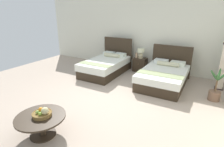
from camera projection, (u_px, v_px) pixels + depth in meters
ground_plane at (105, 100)px, 5.08m from camera, size 9.92×10.19×0.02m
wall_back at (148, 34)px, 7.29m from camera, size 9.92×0.12×2.86m
bed_near_window at (106, 65)px, 7.06m from camera, size 1.29×2.15×1.27m
bed_near_corner at (164, 76)px, 6.01m from camera, size 1.41×2.11×1.16m
nightstand at (140, 65)px, 7.31m from camera, size 0.51×0.43×0.55m
table_lamp at (141, 52)px, 7.16m from camera, size 0.27×0.27×0.38m
vase at (136, 55)px, 7.23m from camera, size 0.10×0.10×0.21m
coffee_table at (41, 121)px, 3.53m from camera, size 0.96×0.96×0.44m
fruit_bowl at (42, 113)px, 3.48m from camera, size 0.38×0.38×0.20m
floor_lamp_corner at (223, 67)px, 5.53m from camera, size 0.24×0.24×1.45m
potted_palm at (215, 92)px, 4.97m from camera, size 0.43×0.61×0.88m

